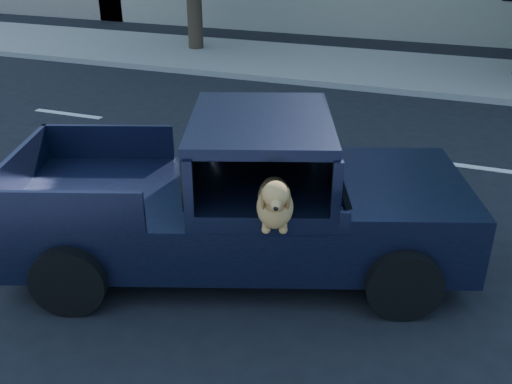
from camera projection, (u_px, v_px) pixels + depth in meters
ground at (157, 220)px, 7.81m from camera, size 120.00×120.00×0.00m
far_sidewalk at (323, 64)px, 15.53m from camera, size 60.00×4.00×0.15m
lane_stripes at (352, 151)px, 10.06m from camera, size 21.60×0.14×0.01m
pickup_truck at (233, 217)px, 6.62m from camera, size 5.45×3.51×1.82m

